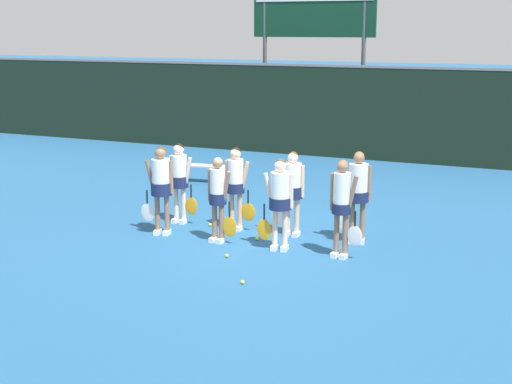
{
  "coord_description": "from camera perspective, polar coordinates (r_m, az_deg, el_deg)",
  "views": [
    {
      "loc": [
        5.28,
        -12.28,
        4.04
      ],
      "look_at": [
        0.02,
        -0.03,
        0.93
      ],
      "focal_mm": 50.0,
      "sensor_mm": 36.0,
      "label": 1
    }
  ],
  "objects": [
    {
      "name": "ground_plane",
      "position": [
        13.96,
        -0.04,
        -3.7
      ],
      "size": [
        140.0,
        140.0,
        0.0
      ],
      "primitive_type": "plane",
      "color": "#235684"
    },
    {
      "name": "player_2",
      "position": [
        12.99,
        1.92,
        -0.34
      ],
      "size": [
        0.68,
        0.4,
        1.71
      ],
      "rotation": [
        0.0,
        0.0,
        0.12
      ],
      "color": "beige",
      "rests_on": "ground_plane"
    },
    {
      "name": "fence_windscreen",
      "position": [
        22.14,
        9.32,
        6.25
      ],
      "size": [
        60.0,
        0.08,
        2.9
      ],
      "color": "black",
      "rests_on": "ground_plane"
    },
    {
      "name": "tennis_ball_1",
      "position": [
        14.8,
        -3.7,
        -2.62
      ],
      "size": [
        0.07,
        0.07,
        0.07
      ],
      "primitive_type": "sphere",
      "color": "#CCE033",
      "rests_on": "ground_plane"
    },
    {
      "name": "player_7",
      "position": [
        13.55,
        8.15,
        0.25
      ],
      "size": [
        0.66,
        0.41,
        1.76
      ],
      "rotation": [
        0.0,
        0.0,
        0.2
      ],
      "color": "#8C664C",
      "rests_on": "ground_plane"
    },
    {
      "name": "player_1",
      "position": [
        13.49,
        -3.05,
        -0.16
      ],
      "size": [
        0.62,
        0.33,
        1.64
      ],
      "rotation": [
        0.0,
        0.0,
        -0.08
      ],
      "color": "#8C664C",
      "rests_on": "ground_plane"
    },
    {
      "name": "tennis_ball_0",
      "position": [
        13.81,
        0.05,
        -3.75
      ],
      "size": [
        0.06,
        0.06,
        0.06
      ],
      "primitive_type": "sphere",
      "color": "#CCE033",
      "rests_on": "ground_plane"
    },
    {
      "name": "bench_courtside",
      "position": [
        18.95,
        -4.65,
        2.01
      ],
      "size": [
        2.12,
        0.63,
        0.47
      ],
      "rotation": [
        0.0,
        0.0,
        0.13
      ],
      "color": "#B2B2B7",
      "rests_on": "ground_plane"
    },
    {
      "name": "player_3",
      "position": [
        12.64,
        6.9,
        -0.69
      ],
      "size": [
        0.62,
        0.35,
        1.77
      ],
      "rotation": [
        0.0,
        0.0,
        -0.11
      ],
      "color": "#8C664C",
      "rests_on": "ground_plane"
    },
    {
      "name": "tennis_ball_4",
      "position": [
        11.53,
        -1.08,
        -7.21
      ],
      "size": [
        0.06,
        0.06,
        0.06
      ],
      "primitive_type": "sphere",
      "color": "#CCE033",
      "rests_on": "ground_plane"
    },
    {
      "name": "tennis_ball_3",
      "position": [
        15.12,
        -2.68,
        -2.26
      ],
      "size": [
        0.07,
        0.07,
        0.07
      ],
      "primitive_type": "sphere",
      "color": "#CCE033",
      "rests_on": "ground_plane"
    },
    {
      "name": "player_6",
      "position": [
        13.9,
        2.92,
        0.44
      ],
      "size": [
        0.67,
        0.39,
        1.68
      ],
      "rotation": [
        0.0,
        0.0,
        0.03
      ],
      "color": "beige",
      "rests_on": "ground_plane"
    },
    {
      "name": "tennis_ball_2",
      "position": [
        12.82,
        -2.35,
        -5.11
      ],
      "size": [
        0.06,
        0.06,
        0.06
      ],
      "primitive_type": "sphere",
      "color": "#CCE033",
      "rests_on": "ground_plane"
    },
    {
      "name": "scoreboard",
      "position": [
        24.18,
        4.6,
        13.07
      ],
      "size": [
        4.21,
        0.15,
        5.13
      ],
      "color": "#515156",
      "rests_on": "ground_plane"
    },
    {
      "name": "player_5",
      "position": [
        14.3,
        -1.62,
        0.85
      ],
      "size": [
        0.66,
        0.37,
        1.69
      ],
      "rotation": [
        0.0,
        0.0,
        0.03
      ],
      "color": "tan",
      "rests_on": "ground_plane"
    },
    {
      "name": "player_4",
      "position": [
        14.89,
        -6.14,
        1.29
      ],
      "size": [
        0.65,
        0.38,
        1.69
      ],
      "rotation": [
        0.0,
        0.0,
        -0.01
      ],
      "color": "beige",
      "rests_on": "ground_plane"
    },
    {
      "name": "player_0",
      "position": [
        14.09,
        -7.61,
        0.79
      ],
      "size": [
        0.68,
        0.41,
        1.77
      ],
      "rotation": [
        0.0,
        0.0,
        0.19
      ],
      "color": "#8C664C",
      "rests_on": "ground_plane"
    }
  ]
}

